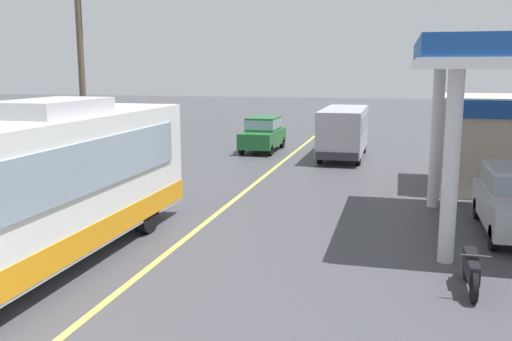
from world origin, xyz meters
name	(u,v)px	position (x,y,z in m)	size (l,w,h in m)	color
ground	(278,166)	(0.00, 20.00, 0.00)	(120.00, 120.00, 0.00)	#424247
lane_divider_stripe	(250,188)	(0.00, 15.00, 0.00)	(0.16, 50.00, 0.01)	#D8CC4C
coach_bus_main	(30,194)	(-2.32, 5.41, 1.72)	(2.60, 11.04, 3.69)	white
minibus_opposing_lane	(344,128)	(2.67, 23.02, 1.47)	(2.04, 6.13, 2.44)	#A5A5AD
motorcycle_parked_forecourt	(471,269)	(6.77, 6.60, 0.44)	(0.55, 1.80, 0.92)	black
car_trailing_behind_bus	(263,132)	(-1.73, 24.33, 1.01)	(1.70, 4.20, 1.82)	#1E602D
utility_pole_roadside	(82,71)	(-6.56, 14.71, 4.27)	(1.80, 0.24, 8.18)	brown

